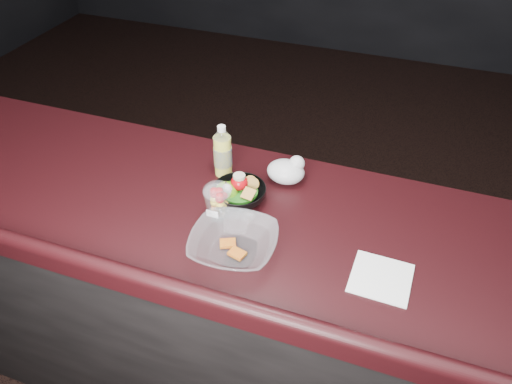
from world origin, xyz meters
TOP-DOWN VIEW (x-y plane):
  - counter at (0.00, 0.30)m, footprint 4.06×0.71m
  - lemonade_bottle at (-0.15, 0.47)m, footprint 0.06×0.06m
  - fruit_cup at (-0.08, 0.26)m, footprint 0.09×0.09m
  - green_apple at (-0.08, 0.34)m, footprint 0.08×0.08m
  - plastic_bag at (0.06, 0.51)m, footprint 0.13×0.10m
  - snack_bowl at (-0.05, 0.35)m, footprint 0.20×0.20m
  - takeout_bowl at (0.02, 0.14)m, footprint 0.27×0.27m
  - paper_napkin at (0.43, 0.18)m, footprint 0.16×0.16m

SIDE VIEW (x-z plane):
  - counter at x=0.00m, z-range 0.00..1.02m
  - paper_napkin at x=0.43m, z-range 1.02..1.02m
  - takeout_bowl at x=0.02m, z-range 1.02..1.08m
  - snack_bowl at x=-0.05m, z-range 1.00..1.10m
  - green_apple at x=-0.08m, z-range 1.02..1.10m
  - plastic_bag at x=0.06m, z-range 1.01..1.11m
  - fruit_cup at x=-0.08m, z-range 1.02..1.15m
  - lemonade_bottle at x=-0.15m, z-range 1.00..1.19m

